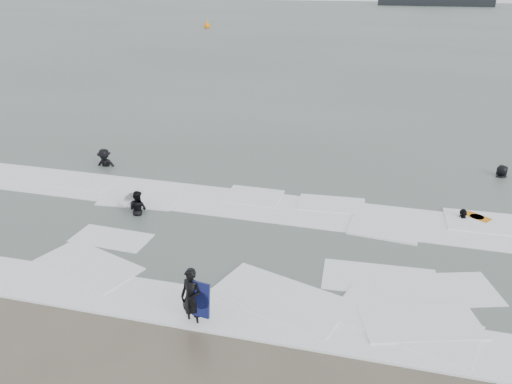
% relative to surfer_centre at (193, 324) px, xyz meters
% --- Properties ---
extents(ground, '(320.00, 320.00, 0.00)m').
position_rel_surfer_centre_xyz_m(ground, '(-0.01, 1.24, 0.00)').
color(ground, brown).
rests_on(ground, ground).
extents(sea, '(320.00, 320.00, 0.00)m').
position_rel_surfer_centre_xyz_m(sea, '(-0.01, 81.24, 0.06)').
color(sea, '#47544C').
rests_on(sea, ground).
extents(surfer_centre, '(0.68, 0.53, 1.67)m').
position_rel_surfer_centre_xyz_m(surfer_centre, '(0.00, 0.00, 0.00)').
color(surfer_centre, black).
rests_on(surfer_centre, ground).
extents(surfer_wading, '(0.84, 0.71, 1.52)m').
position_rel_surfer_centre_xyz_m(surfer_wading, '(-4.39, 5.43, 0.00)').
color(surfer_wading, black).
rests_on(surfer_wading, ground).
extents(surfer_breaker, '(1.21, 0.78, 1.77)m').
position_rel_surfer_centre_xyz_m(surfer_breaker, '(-8.23, 9.51, 0.00)').
color(surfer_breaker, black).
rests_on(surfer_breaker, ground).
extents(surfer_right_near, '(0.89, 0.99, 1.61)m').
position_rel_surfer_centre_xyz_m(surfer_right_near, '(7.36, 8.16, 0.00)').
color(surfer_right_near, black).
rests_on(surfer_right_near, ground).
extents(surfer_right_far, '(1.02, 0.95, 1.75)m').
position_rel_surfer_centre_xyz_m(surfer_right_far, '(9.43, 13.04, 0.00)').
color(surfer_right_far, black).
rests_on(surfer_right_far, ground).
extents(surf_foam, '(30.03, 9.06, 0.09)m').
position_rel_surfer_centre_xyz_m(surf_foam, '(-0.01, 4.94, 0.04)').
color(surf_foam, white).
rests_on(surf_foam, ground).
extents(bodyboards, '(13.63, 8.98, 1.25)m').
position_rel_surfer_centre_xyz_m(bodyboards, '(1.13, 4.72, 0.50)').
color(bodyboards, '#10164A').
rests_on(bodyboards, ground).
extents(buoy, '(1.00, 1.00, 1.65)m').
position_rel_surfer_centre_xyz_m(buoy, '(-25.93, 70.52, 0.42)').
color(buoy, orange).
rests_on(buoy, ground).
extents(vessel_horizon, '(30.08, 5.37, 4.08)m').
position_rel_surfer_centre_xyz_m(vessel_horizon, '(12.94, 143.28, 1.52)').
color(vessel_horizon, black).
rests_on(vessel_horizon, ground).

